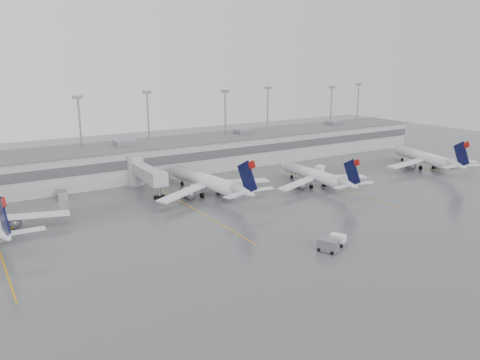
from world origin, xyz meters
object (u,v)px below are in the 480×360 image
jet_mid_left (209,181)px  jet_far_right (427,158)px  baggage_tug (338,241)px  jet_mid_right (317,175)px

jet_mid_left → jet_far_right: (62.12, -8.67, -0.13)m
jet_far_right → baggage_tug: size_ratio=9.51×
jet_mid_right → jet_far_right: (37.70, -1.50, 0.27)m
jet_mid_left → jet_mid_right: jet_mid_left is taller
jet_mid_right → jet_far_right: jet_far_right is taller
baggage_tug → jet_far_right: bearing=2.2°
jet_mid_left → jet_mid_right: size_ratio=1.14×
jet_far_right → jet_mid_left: bearing=-172.1°
jet_mid_left → jet_far_right: 62.73m
jet_mid_left → baggage_tug: 35.86m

